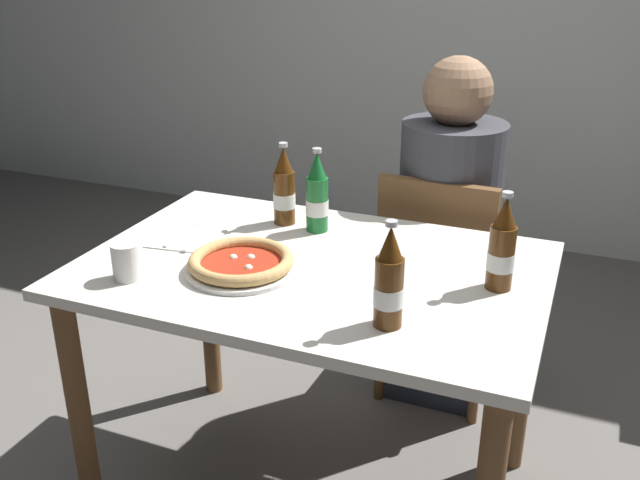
{
  "coord_description": "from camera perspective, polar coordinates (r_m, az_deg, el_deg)",
  "views": [
    {
      "loc": [
        0.64,
        -1.54,
        1.53
      ],
      "look_at": [
        0.0,
        0.05,
        0.8
      ],
      "focal_mm": 39.37,
      "sensor_mm": 36.0,
      "label": 1
    }
  ],
  "objects": [
    {
      "name": "dining_table_main",
      "position": [
        1.89,
        -0.57,
        -5.15
      ],
      "size": [
        1.2,
        0.8,
        0.75
      ],
      "color": "silver",
      "rests_on": "ground_plane"
    },
    {
      "name": "chair_behind_table",
      "position": [
        2.42,
        9.75,
        -2.88
      ],
      "size": [
        0.42,
        0.42,
        0.85
      ],
      "rotation": [
        0.0,
        0.0,
        3.1
      ],
      "color": "brown",
      "rests_on": "ground_plane"
    },
    {
      "name": "diner_seated",
      "position": [
        2.43,
        10.24,
        -0.24
      ],
      "size": [
        0.34,
        0.34,
        1.21
      ],
      "color": "#2D3342",
      "rests_on": "ground_plane"
    },
    {
      "name": "pizza_margherita_near",
      "position": [
        1.8,
        -6.42,
        -1.89
      ],
      "size": [
        0.29,
        0.29,
        0.04
      ],
      "color": "white",
      "rests_on": "dining_table_main"
    },
    {
      "name": "beer_bottle_left",
      "position": [
        1.51,
        5.63,
        -3.47
      ],
      "size": [
        0.07,
        0.07,
        0.25
      ],
      "color": "#512D0F",
      "rests_on": "dining_table_main"
    },
    {
      "name": "beer_bottle_center",
      "position": [
        2.02,
        -0.24,
        3.55
      ],
      "size": [
        0.07,
        0.07,
        0.25
      ],
      "color": "#196B2D",
      "rests_on": "dining_table_main"
    },
    {
      "name": "beer_bottle_right",
      "position": [
        2.08,
        -2.93,
        4.09
      ],
      "size": [
        0.07,
        0.07,
        0.25
      ],
      "color": "#512D0F",
      "rests_on": "dining_table_main"
    },
    {
      "name": "beer_bottle_extra",
      "position": [
        1.73,
        14.56,
        -0.69
      ],
      "size": [
        0.07,
        0.07,
        0.25
      ],
      "color": "#512D0F",
      "rests_on": "dining_table_main"
    },
    {
      "name": "napkin_with_cutlery",
      "position": [
        2.03,
        -10.79,
        0.18
      ],
      "size": [
        0.2,
        0.2,
        0.01
      ],
      "color": "white",
      "rests_on": "dining_table_main"
    },
    {
      "name": "paper_cup",
      "position": [
        1.81,
        -15.45,
        -1.67
      ],
      "size": [
        0.07,
        0.07,
        0.09
      ],
      "primitive_type": "cylinder",
      "color": "white",
      "rests_on": "dining_table_main"
    }
  ]
}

